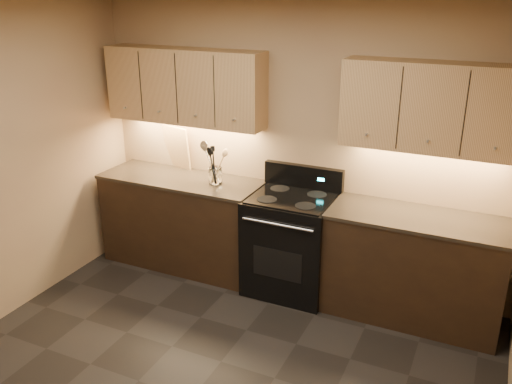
{
  "coord_description": "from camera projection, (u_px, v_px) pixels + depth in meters",
  "views": [
    {
      "loc": [
        1.67,
        -2.53,
        2.69
      ],
      "look_at": [
        -0.17,
        1.45,
        1.01
      ],
      "focal_mm": 38.0,
      "sensor_mm": 36.0,
      "label": 1
    }
  ],
  "objects": [
    {
      "name": "upper_cab_left",
      "position": [
        185.0,
        86.0,
        5.12
      ],
      "size": [
        1.6,
        0.3,
        0.7
      ],
      "primitive_type": "cube",
      "color": "tan",
      "rests_on": "wall_back"
    },
    {
      "name": "ceiling",
      "position": [
        169.0,
        4.0,
        2.84
      ],
      "size": [
        4.0,
        4.0,
        0.0
      ],
      "primitive_type": "plane",
      "rotation": [
        3.14,
        0.0,
        0.0
      ],
      "color": "silver",
      "rests_on": "wall_back"
    },
    {
      "name": "steel_skimmer",
      "position": [
        218.0,
        162.0,
        5.05
      ],
      "size": [
        0.28,
        0.16,
        0.4
      ],
      "primitive_type": null,
      "rotation": [
        -0.12,
        -0.52,
        -0.07
      ],
      "color": "silver",
      "rests_on": "utensil_crock"
    },
    {
      "name": "upper_cab_right",
      "position": [
        434.0,
        108.0,
        4.23
      ],
      "size": [
        1.44,
        0.3,
        0.7
      ],
      "primitive_type": "cube",
      "color": "tan",
      "rests_on": "wall_back"
    },
    {
      "name": "counter_right",
      "position": [
        413.0,
        267.0,
        4.58
      ],
      "size": [
        1.46,
        0.62,
        0.93
      ],
      "color": "black",
      "rests_on": "ground"
    },
    {
      "name": "wall_back",
      "position": [
        298.0,
        147.0,
        5.0
      ],
      "size": [
        4.0,
        0.04,
        2.6
      ],
      "primitive_type": "cube",
      "color": "tan",
      "rests_on": "ground"
    },
    {
      "name": "steel_spatula",
      "position": [
        218.0,
        163.0,
        5.07
      ],
      "size": [
        0.22,
        0.14,
        0.41
      ],
      "primitive_type": null,
      "rotation": [
        0.18,
        -0.31,
        -0.23
      ],
      "color": "silver",
      "rests_on": "utensil_crock"
    },
    {
      "name": "wooden_spoon",
      "position": [
        212.0,
        165.0,
        5.1
      ],
      "size": [
        0.17,
        0.16,
        0.33
      ],
      "primitive_type": null,
      "rotation": [
        -0.25,
        0.38,
        0.17
      ],
      "color": "#D6B973",
      "rests_on": "utensil_crock"
    },
    {
      "name": "utensil_crock",
      "position": [
        215.0,
        176.0,
        5.13
      ],
      "size": [
        0.14,
        0.14,
        0.16
      ],
      "color": "white",
      "rests_on": "counter_left"
    },
    {
      "name": "black_spoon",
      "position": [
        215.0,
        164.0,
        5.09
      ],
      "size": [
        0.09,
        0.13,
        0.36
      ],
      "primitive_type": null,
      "rotation": [
        0.21,
        -0.05,
        -0.06
      ],
      "color": "black",
      "rests_on": "utensil_crock"
    },
    {
      "name": "cutting_board",
      "position": [
        177.0,
        147.0,
        5.54
      ],
      "size": [
        0.35,
        0.15,
        0.43
      ],
      "primitive_type": "cube",
      "rotation": [
        0.1,
        0.0,
        -0.26
      ],
      "color": "#D6B973",
      "rests_on": "counter_left"
    },
    {
      "name": "outlet_plate",
      "position": [
        179.0,
        149.0,
        5.57
      ],
      "size": [
        0.08,
        0.01,
        0.12
      ],
      "primitive_type": "cube",
      "color": "#B2B5BA",
      "rests_on": "wall_back"
    },
    {
      "name": "black_turner",
      "position": [
        215.0,
        165.0,
        5.05
      ],
      "size": [
        0.14,
        0.14,
        0.38
      ],
      "primitive_type": null,
      "rotation": [
        -0.15,
        -0.12,
        0.15
      ],
      "color": "black",
      "rests_on": "utensil_crock"
    },
    {
      "name": "stove",
      "position": [
        291.0,
        242.0,
        4.99
      ],
      "size": [
        0.76,
        0.68,
        1.14
      ],
      "color": "black",
      "rests_on": "ground"
    },
    {
      "name": "counter_left",
      "position": [
        183.0,
        221.0,
        5.47
      ],
      "size": [
        1.62,
        0.62,
        0.93
      ],
      "color": "black",
      "rests_on": "ground"
    }
  ]
}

